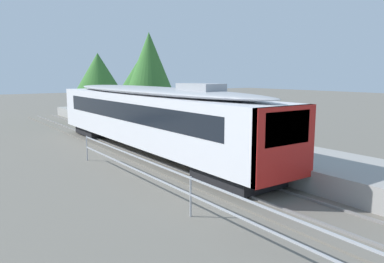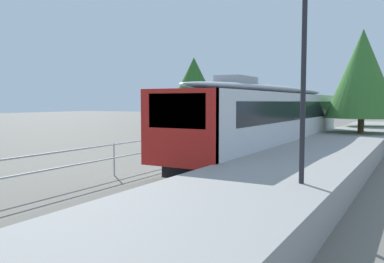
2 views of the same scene
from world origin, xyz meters
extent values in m
plane|color=#6B665B|center=(-3.00, 22.00, 0.00)|extent=(160.00, 160.00, 0.00)
cube|color=#6B665B|center=(0.00, 22.00, 0.03)|extent=(3.20, 60.00, 0.06)
cube|color=slate|center=(-0.72, 22.00, 0.10)|extent=(0.08, 60.00, 0.08)
cube|color=slate|center=(0.72, 22.00, 0.10)|extent=(0.08, 60.00, 0.08)
cube|color=silver|center=(0.00, 29.78, 1.96)|extent=(2.80, 19.18, 2.55)
cube|color=red|center=(0.00, 20.29, 1.96)|extent=(2.80, 0.24, 2.55)
cube|color=black|center=(0.00, 20.21, 2.53)|extent=(2.13, 0.08, 1.12)
cube|color=black|center=(0.00, 29.78, 2.37)|extent=(2.82, 16.11, 0.92)
ellipsoid|color=#9EA0A5|center=(0.00, 29.78, 3.42)|extent=(2.69, 18.41, 0.44)
cube|color=#9EA0A5|center=(0.00, 24.99, 3.70)|extent=(1.10, 2.20, 0.36)
cube|color=#EAE5C6|center=(0.00, 20.22, 0.97)|extent=(1.00, 0.10, 0.20)
cube|color=black|center=(0.00, 22.59, 0.42)|extent=(2.24, 3.20, 0.55)
cube|color=black|center=(0.00, 36.97, 0.42)|extent=(2.24, 3.20, 0.55)
cube|color=#999691|center=(3.25, 22.00, 0.45)|extent=(3.90, 60.00, 0.90)
cylinder|color=#232328|center=(4.40, 18.67, 3.20)|extent=(0.12, 0.12, 4.60)
cylinder|color=#9EA0A5|center=(-3.30, 21.00, 0.62)|extent=(0.06, 0.06, 1.25)
cylinder|color=#9EA0A5|center=(-3.30, 30.00, 0.62)|extent=(0.06, 0.06, 1.25)
cylinder|color=brown|center=(3.58, 36.01, 0.91)|extent=(0.36, 0.36, 1.82)
cone|color=#38702D|center=(3.58, 36.01, 4.54)|extent=(4.37, 4.37, 5.43)
cylinder|color=brown|center=(2.73, 43.78, 1.10)|extent=(0.36, 0.36, 2.21)
cone|color=#38702D|center=(2.73, 43.78, 4.17)|extent=(4.70, 4.70, 3.93)
cylinder|color=brown|center=(-13.91, 46.05, 0.99)|extent=(0.36, 0.36, 1.98)
cone|color=#286023|center=(-13.91, 46.05, 4.70)|extent=(5.42, 5.42, 5.44)
camera|label=1|loc=(-9.40, 12.27, 4.24)|focal=34.57mm
camera|label=2|loc=(6.78, 9.26, 2.81)|focal=37.69mm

